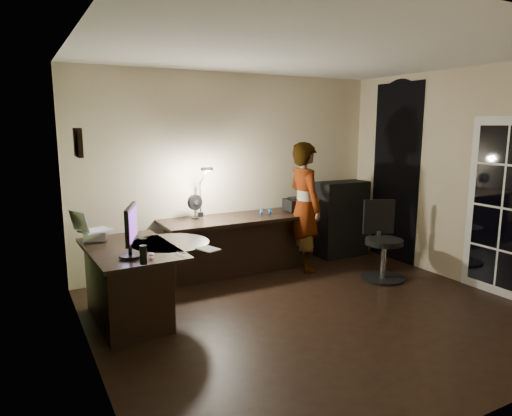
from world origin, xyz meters
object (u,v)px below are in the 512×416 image
office_chair (384,241)px  person (305,207)px  monitor (130,238)px  cabinet (342,219)px  desk_right (238,245)px  desk_left (132,284)px

office_chair → person: person is taller
monitor → cabinet: bearing=41.0°
monitor → office_chair: 3.31m
desk_right → cabinet: cabinet is taller
desk_right → monitor: size_ratio=3.95×
desk_right → person: person is taller
desk_left → person: 2.63m
cabinet → person: (-0.90, -0.30, 0.31)m
cabinet → person: bearing=-160.0°
desk_right → cabinet: bearing=1.0°
monitor → person: bearing=41.3°
monitor → person: 2.78m
desk_left → desk_right: (1.64, 0.86, 0.00)m
monitor → office_chair: bearing=23.0°
desk_right → office_chair: office_chair is taller
cabinet → desk_left: bearing=-164.2°
cabinet → monitor: size_ratio=2.19×
office_chair → monitor: bearing=-155.6°
monitor → office_chair: (3.28, 0.10, -0.45)m
office_chair → person: (-0.67, 0.85, 0.38)m
desk_left → office_chair: (3.19, -0.28, 0.12)m
desk_left → monitor: 0.69m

